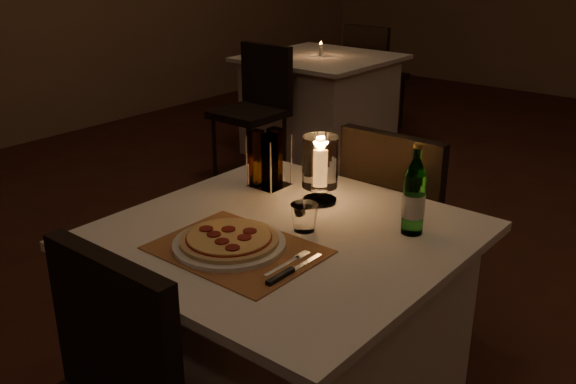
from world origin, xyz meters
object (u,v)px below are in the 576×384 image
Objects in this scene: main_table at (284,335)px; plate at (229,244)px; pizza at (229,239)px; water_bottle at (414,198)px; chair_far at (401,216)px; neighbor_table_left at (320,104)px; tumbler at (304,217)px; hurricane_candle at (320,164)px.

plate reaches higher than main_table.
water_bottle reaches higher than pizza.
neighbor_table_left is at bearing 133.81° from chair_far.
tumbler is (0.04, -0.67, 0.23)m from chair_far.
hurricane_candle is (-0.35, 0.02, 0.02)m from water_bottle.
tumbler is 3.11m from neighbor_table_left.
chair_far reaches higher than tumbler.
main_table is 0.44m from pizza.
main_table is at bearing 74.48° from plate.
water_bottle reaches higher than hurricane_candle.
water_bottle is (0.35, 0.41, 0.08)m from pizza.
chair_far is 0.71m from tumbler.
water_bottle is (0.35, 0.41, 0.10)m from plate.
main_table is 4.44× the size of hurricane_candle.
plate is 0.25m from tumbler.
main_table is 1.00× the size of neighbor_table_left.
neighbor_table_left is (-1.71, 2.73, -0.38)m from plate.
main_table is at bearing -141.94° from water_bottle.
pizza is 3.24m from neighbor_table_left.
plate reaches higher than neighbor_table_left.
chair_far reaches higher than pizza.
tumbler is (0.09, 0.23, 0.01)m from pizza.
hurricane_candle reaches higher than plate.
main_table is 3.57× the size of pizza.
hurricane_candle reaches higher than pizza.
water_bottle is at bearing -2.90° from hurricane_candle.
main_table is 3.09m from neighbor_table_left.
pizza reaches higher than neighbor_table_left.
chair_far is (-0.00, 0.71, 0.18)m from main_table.
main_table is at bearing 74.49° from pizza.
tumbler reaches higher than neighbor_table_left.
hurricane_candle is (-0.06, 0.25, 0.50)m from main_table.
plate is (-0.05, -0.89, 0.20)m from chair_far.
neighbor_table_left is at bearing 125.73° from tumbler.
water_bottle reaches higher than main_table.
water_bottle is 1.22× the size of hurricane_candle.
plate is 1.42× the size of hurricane_candle.
chair_far reaches higher than neighbor_table_left.
water_bottle reaches higher than neighbor_table_left.
hurricane_candle is (-0.01, 0.43, 0.12)m from plate.
hurricane_candle is 2.90m from neighbor_table_left.
plate is 0.32× the size of neighbor_table_left.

